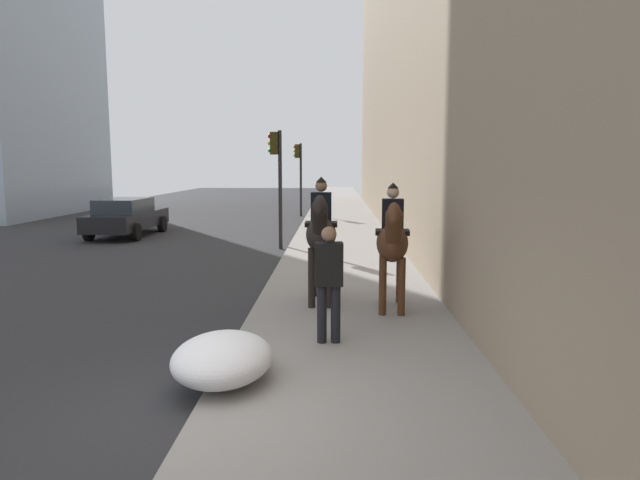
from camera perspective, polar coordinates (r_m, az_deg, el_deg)
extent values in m
cube|color=gray|center=(6.21, 4.05, -17.44)|extent=(120.00, 3.52, 0.12)
ellipsoid|color=black|center=(10.47, 0.12, 0.61)|extent=(1.50, 0.56, 0.66)
cylinder|color=black|center=(10.14, 0.95, -3.88)|extent=(0.13, 0.13, 1.09)
cylinder|color=black|center=(10.15, -0.86, -3.87)|extent=(0.13, 0.13, 1.09)
cylinder|color=black|center=(11.02, 1.01, -2.95)|extent=(0.13, 0.13, 1.09)
cylinder|color=black|center=(11.03, -0.66, -2.94)|extent=(0.13, 0.13, 1.09)
cylinder|color=black|center=(9.66, 0.00, 2.10)|extent=(0.63, 0.28, 0.68)
ellipsoid|color=black|center=(9.44, -0.04, 3.48)|extent=(0.63, 0.22, 0.49)
cylinder|color=black|center=(11.19, 0.21, 0.55)|extent=(0.28, 0.10, 0.55)
cube|color=black|center=(10.50, 0.12, 1.63)|extent=(0.44, 0.60, 0.08)
cube|color=black|center=(10.47, 0.12, 3.34)|extent=(0.28, 0.38, 0.55)
sphere|color=#8C664C|center=(10.45, 0.12, 5.50)|extent=(0.22, 0.22, 0.22)
cone|color=black|center=(10.44, 0.12, 6.16)|extent=(0.20, 0.20, 0.10)
ellipsoid|color=#4C2B16|center=(10.06, 7.33, -0.26)|extent=(1.54, 0.67, 0.66)
cylinder|color=#4C2B16|center=(9.74, 8.26, -4.71)|extent=(0.13, 0.13, 1.00)
cylinder|color=#4C2B16|center=(9.73, 6.37, -4.69)|extent=(0.13, 0.13, 1.00)
cylinder|color=#4C2B16|center=(10.62, 8.08, -3.68)|extent=(0.13, 0.13, 1.00)
cylinder|color=#4C2B16|center=(10.61, 6.35, -3.65)|extent=(0.13, 0.13, 1.00)
cylinder|color=#4C2B16|center=(9.25, 7.47, 1.23)|extent=(0.65, 0.33, 0.68)
ellipsoid|color=#4C2B16|center=(9.02, 7.53, 2.65)|extent=(0.64, 0.27, 0.49)
cylinder|color=black|center=(10.77, 7.24, -0.26)|extent=(0.29, 0.12, 0.55)
cube|color=black|center=(10.08, 7.34, 0.80)|extent=(0.49, 0.63, 0.08)
cube|color=black|center=(10.05, 7.37, 2.59)|extent=(0.31, 0.40, 0.55)
sphere|color=#D8AD8C|center=(10.02, 7.41, 4.84)|extent=(0.22, 0.22, 0.22)
cone|color=black|center=(10.02, 7.42, 5.52)|extent=(0.21, 0.21, 0.10)
cylinder|color=black|center=(8.21, 0.19, -7.51)|extent=(0.14, 0.14, 0.85)
cylinder|color=black|center=(8.22, 1.60, -7.50)|extent=(0.14, 0.14, 0.85)
cube|color=black|center=(8.05, 0.91, -2.45)|extent=(0.28, 0.41, 0.62)
sphere|color=#8C664C|center=(7.99, 0.91, 0.59)|extent=(0.22, 0.22, 0.22)
cube|color=black|center=(22.55, -18.93, 1.95)|extent=(4.60, 1.82, 0.60)
cube|color=#262D38|center=(22.25, -19.25, 3.32)|extent=(2.36, 1.56, 0.52)
cylinder|color=black|center=(24.20, -19.56, 1.57)|extent=(0.64, 0.23, 0.64)
cylinder|color=black|center=(23.60, -15.70, 1.58)|extent=(0.64, 0.23, 0.64)
cylinder|color=black|center=(21.63, -22.39, 0.77)|extent=(0.64, 0.23, 0.64)
cylinder|color=black|center=(20.96, -18.13, 0.76)|extent=(0.64, 0.23, 0.64)
cylinder|color=black|center=(17.93, -4.05, 5.02)|extent=(0.12, 0.12, 3.76)
cube|color=#2D280C|center=(17.95, -4.67, 9.74)|extent=(0.20, 0.24, 0.70)
sphere|color=red|center=(17.97, -5.10, 10.44)|extent=(0.14, 0.14, 0.14)
sphere|color=orange|center=(17.96, -5.09, 9.74)|extent=(0.14, 0.14, 0.14)
sphere|color=green|center=(17.96, -5.08, 9.04)|extent=(0.14, 0.14, 0.14)
cylinder|color=black|center=(29.50, -1.95, 6.08)|extent=(0.12, 0.12, 3.79)
cube|color=#2D280C|center=(29.51, -2.32, 8.99)|extent=(0.20, 0.24, 0.70)
sphere|color=red|center=(29.53, -2.57, 9.41)|extent=(0.14, 0.14, 0.14)
sphere|color=orange|center=(29.52, -2.57, 8.98)|extent=(0.14, 0.14, 0.14)
sphere|color=green|center=(29.52, -2.57, 8.56)|extent=(0.14, 0.14, 0.14)
ellipsoid|color=white|center=(6.98, -9.86, -11.73)|extent=(1.56, 1.20, 0.54)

